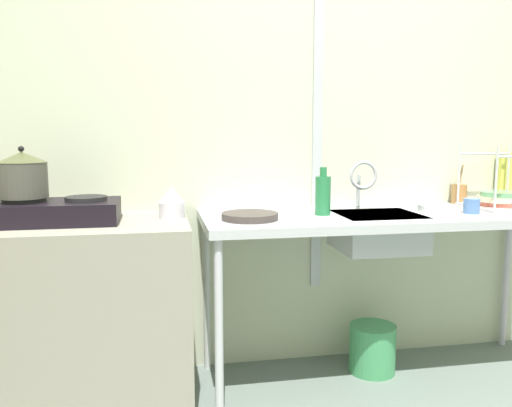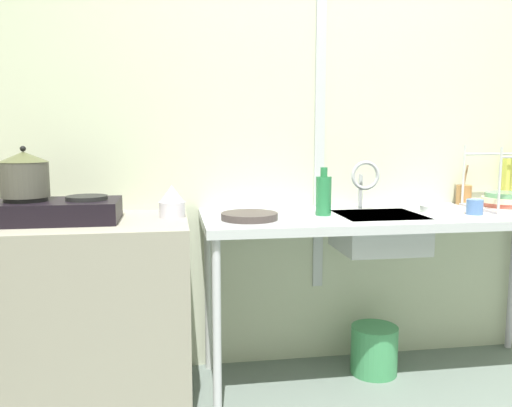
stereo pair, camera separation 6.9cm
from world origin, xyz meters
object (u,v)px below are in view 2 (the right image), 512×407
Objects in this scene: stove at (57,210)px; utensil_jar at (464,194)px; faucet at (365,178)px; bottle_by_sink at (324,195)px; frying_pan at (249,216)px; dish_rack at (506,200)px; cup_by_rack at (475,207)px; bucket_on_floor at (374,350)px; percolator at (172,202)px; pot_on_left_burner at (24,174)px; sink_basin at (379,232)px; small_bowl_on_drainboard at (435,209)px.

stove is 2.02m from utensil_jar.
faucet reaches higher than bottle_by_sink.
dish_rack reaches higher than frying_pan.
stove reaches higher than frying_pan.
dish_rack is 0.28m from cup_by_rack.
utensil_jar is 0.86× the size of bucket_on_floor.
bottle_by_sink is (0.69, -0.04, 0.02)m from percolator.
utensil_jar is at bearing 6.46° from pot_on_left_burner.
cup_by_rack is (0.46, -0.22, -0.12)m from faucet.
sink_basin is 1.57× the size of faucet.
small_bowl_on_drainboard is (-0.16, 0.07, -0.02)m from cup_by_rack.
pot_on_left_burner is 1.54m from faucet.
small_bowl_on_drainboard reaches higher than frying_pan.
frying_pan is 3.29× the size of cup_by_rack.
utensil_jar is at bearing 14.59° from frying_pan.
bottle_by_sink reaches higher than stove.
bottle_by_sink is at bearing -151.86° from faucet.
dish_rack reaches higher than sink_basin.
faucet is at bearing -169.51° from utensil_jar.
bottle_by_sink is (-0.24, -0.13, -0.06)m from faucet.
frying_pan is at bearing -174.92° from dish_rack.
bottle_by_sink is 1.06× the size of utensil_jar.
percolator is (0.48, 0.04, 0.02)m from stove.
sink_basin is 0.62m from bucket_on_floor.
bucket_on_floor is at bearing 2.88° from stove.
percolator is 1.63m from dish_rack.
small_bowl_on_drainboard is at bearing 3.52° from frying_pan.
dish_rack reaches higher than cup_by_rack.
sink_basin is at bearing -3.93° from percolator.
pot_on_left_burner reaches higher than percolator.
small_bowl_on_drainboard is (1.71, -0.01, -0.03)m from stove.
cup_by_rack is (-0.25, -0.13, -0.01)m from dish_rack.
percolator reaches higher than stove.
percolator is 1.90× the size of cup_by_rack.
small_bowl_on_drainboard is 0.39m from utensil_jar.
sink_basin is 1.83× the size of utensil_jar.
frying_pan is 0.37m from bottle_by_sink.
bottle_by_sink is (1.17, 0.00, 0.04)m from stove.
stove reaches higher than small_bowl_on_drainboard.
faucet is 1.72× the size of small_bowl_on_drainboard.
bucket_on_floor is (-0.25, 0.09, -0.72)m from small_bowl_on_drainboard.
utensil_jar is at bearing 7.36° from percolator.
sink_basin is at bearing -82.96° from faucet.
cup_by_rack is (0.44, -0.06, 0.12)m from sink_basin.
bucket_on_floor is (-0.54, -0.17, -0.75)m from utensil_jar.
percolator is at bearing 5.25° from stove.
percolator reaches higher than bucket_on_floor.
utensil_jar reaches higher than bucket_on_floor.
dish_rack reaches higher than stove.
dish_rack is at bearing 1.21° from pot_on_left_burner.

